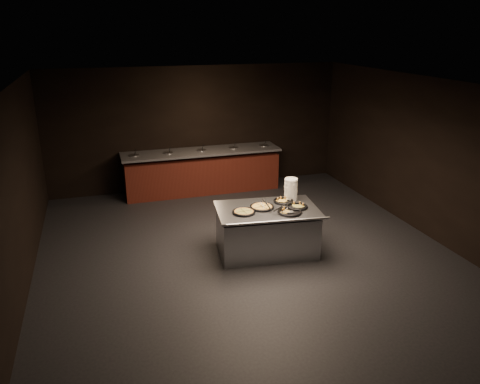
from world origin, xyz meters
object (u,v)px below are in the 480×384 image
(pan_veggie_whole, at_px, (244,212))
(pan_cheese_whole, at_px, (262,207))
(serving_counter, at_px, (267,231))
(plate_stack, at_px, (291,189))

(pan_veggie_whole, bearing_deg, pan_cheese_whole, 18.91)
(serving_counter, relative_size, pan_cheese_whole, 4.39)
(plate_stack, relative_size, pan_cheese_whole, 0.90)
(pan_cheese_whole, bearing_deg, pan_veggie_whole, -161.09)
(pan_cheese_whole, bearing_deg, serving_counter, -33.11)
(serving_counter, bearing_deg, pan_cheese_whole, 153.78)
(plate_stack, distance_m, pan_cheese_whole, 0.72)
(pan_veggie_whole, height_order, pan_cheese_whole, same)
(plate_stack, distance_m, pan_veggie_whole, 1.10)
(serving_counter, bearing_deg, plate_stack, 36.24)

